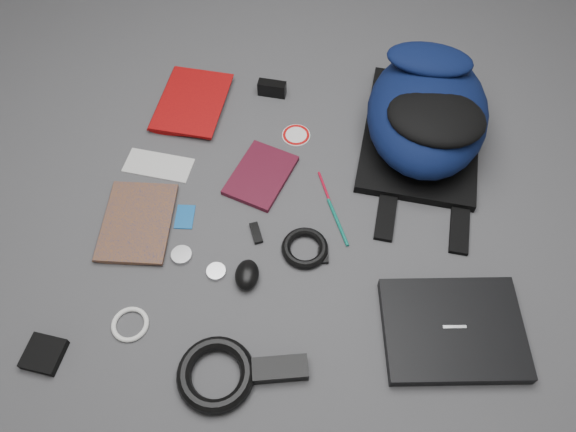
# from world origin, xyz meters

# --- Properties ---
(ground) EXTENTS (4.00, 4.00, 0.00)m
(ground) POSITION_xyz_m (0.00, 0.00, 0.00)
(ground) COLOR #4F4F51
(ground) RESTS_ON ground
(backpack) EXTENTS (0.41, 0.55, 0.22)m
(backpack) POSITION_xyz_m (0.36, 0.33, 0.11)
(backpack) COLOR black
(backpack) RESTS_ON ground
(laptop) EXTENTS (0.35, 0.29, 0.03)m
(laptop) POSITION_xyz_m (0.42, -0.27, 0.02)
(laptop) COLOR black
(laptop) RESTS_ON ground
(textbook_red) EXTENTS (0.22, 0.28, 0.03)m
(textbook_red) POSITION_xyz_m (-0.43, 0.39, 0.01)
(textbook_red) COLOR maroon
(textbook_red) RESTS_ON ground
(comic_book) EXTENTS (0.19, 0.26, 0.02)m
(comic_book) POSITION_xyz_m (-0.48, -0.06, 0.01)
(comic_book) COLOR #BE660D
(comic_book) RESTS_ON ground
(envelope) EXTENTS (0.20, 0.11, 0.00)m
(envelope) POSITION_xyz_m (-0.39, 0.14, 0.00)
(envelope) COLOR silver
(envelope) RESTS_ON ground
(dvd_case) EXTENTS (0.20, 0.24, 0.02)m
(dvd_case) POSITION_xyz_m (-0.09, 0.13, 0.01)
(dvd_case) COLOR #3E0C19
(dvd_case) RESTS_ON ground
(compact_camera) EXTENTS (0.09, 0.04, 0.05)m
(compact_camera) POSITION_xyz_m (-0.10, 0.46, 0.02)
(compact_camera) COLOR black
(compact_camera) RESTS_ON ground
(sticker_disc) EXTENTS (0.09, 0.09, 0.00)m
(sticker_disc) POSITION_xyz_m (-0.01, 0.30, 0.00)
(sticker_disc) COLOR white
(sticker_disc) RESTS_ON ground
(pen_teal) EXTENTS (0.07, 0.14, 0.01)m
(pen_teal) POSITION_xyz_m (0.13, 0.01, 0.00)
(pen_teal) COLOR #0C6C59
(pen_teal) RESTS_ON ground
(pen_red) EXTENTS (0.05, 0.12, 0.01)m
(pen_red) POSITION_xyz_m (0.09, 0.11, 0.00)
(pen_red) COLOR #B70E28
(pen_red) RESTS_ON ground
(id_badge) EXTENTS (0.05, 0.08, 0.00)m
(id_badge) POSITION_xyz_m (-0.28, -0.02, 0.00)
(id_badge) COLOR #1760AC
(id_badge) RESTS_ON ground
(usb_black) EXTENTS (0.04, 0.07, 0.01)m
(usb_black) POSITION_xyz_m (-0.08, -0.05, 0.01)
(usb_black) COLOR black
(usb_black) RESTS_ON ground
(key_fob) EXTENTS (0.03, 0.05, 0.01)m
(key_fob) POSITION_xyz_m (0.10, -0.10, 0.01)
(key_fob) COLOR black
(key_fob) RESTS_ON ground
(mouse) EXTENTS (0.06, 0.08, 0.04)m
(mouse) POSITION_xyz_m (-0.08, -0.18, 0.02)
(mouse) COLOR black
(mouse) RESTS_ON ground
(headphone_left) EXTENTS (0.07, 0.07, 0.01)m
(headphone_left) POSITION_xyz_m (-0.26, -0.14, 0.01)
(headphone_left) COLOR #B2B3B5
(headphone_left) RESTS_ON ground
(headphone_right) EXTENTS (0.06, 0.06, 0.01)m
(headphone_right) POSITION_xyz_m (-0.16, -0.18, 0.01)
(headphone_right) COLOR silver
(headphone_right) RESTS_ON ground
(cable_coil) EXTENTS (0.16, 0.16, 0.02)m
(cable_coil) POSITION_xyz_m (0.05, -0.09, 0.01)
(cable_coil) COLOR black
(cable_coil) RESTS_ON ground
(power_brick) EXTENTS (0.13, 0.08, 0.03)m
(power_brick) POSITION_xyz_m (0.03, -0.41, 0.02)
(power_brick) COLOR black
(power_brick) RESTS_ON ground
(power_cord_coil) EXTENTS (0.22, 0.22, 0.03)m
(power_cord_coil) POSITION_xyz_m (-0.12, -0.44, 0.02)
(power_cord_coil) COLOR black
(power_cord_coil) RESTS_ON ground
(pouch) EXTENTS (0.09, 0.09, 0.02)m
(pouch) POSITION_xyz_m (-0.52, -0.43, 0.01)
(pouch) COLOR black
(pouch) RESTS_ON ground
(white_cable_coil) EXTENTS (0.11, 0.11, 0.01)m
(white_cable_coil) POSITION_xyz_m (-0.34, -0.34, 0.01)
(white_cable_coil) COLOR white
(white_cable_coil) RESTS_ON ground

